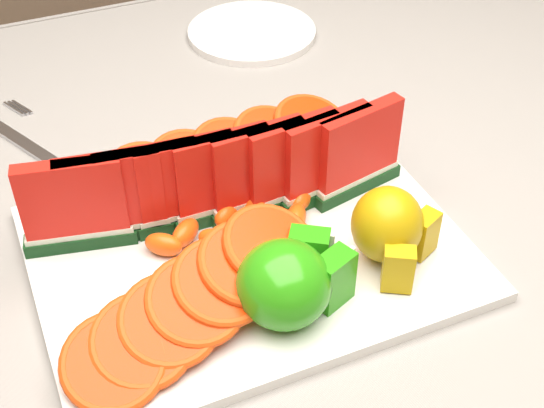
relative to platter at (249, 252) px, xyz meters
The scene contains 11 objects.
table 0.14m from the platter, 128.16° to the left, with size 1.40×0.90×0.75m.
tablecloth 0.10m from the platter, 128.16° to the left, with size 1.53×1.03×0.20m.
platter is the anchor object (origin of this frame).
apple_cluster 0.09m from the platter, 86.81° to the right, with size 0.11×0.09×0.08m.
pear_cluster 0.14m from the platter, 29.34° to the right, with size 0.09×0.09×0.07m.
side_plate 0.44m from the platter, 67.46° to the left, with size 0.23×0.23×0.01m.
fork 0.31m from the platter, 121.33° to the left, with size 0.09×0.19×0.00m.
watermelon_row 0.07m from the platter, 95.58° to the left, with size 0.39×0.07×0.10m.
orange_fan_front 0.11m from the platter, 136.99° to the right, with size 0.27×0.16×0.07m.
orange_fan_back 0.13m from the platter, 86.98° to the left, with size 0.34×0.11×0.05m.
tangerine_segments 0.03m from the platter, 93.55° to the left, with size 0.19×0.07×0.02m.
Camera 1 is at (-0.14, -0.55, 1.27)m, focal length 50.00 mm.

